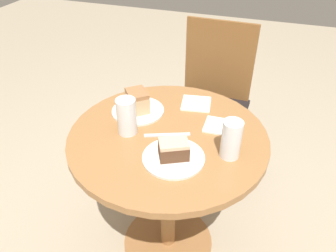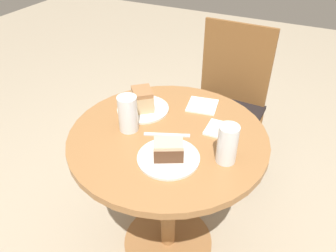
% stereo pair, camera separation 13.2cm
% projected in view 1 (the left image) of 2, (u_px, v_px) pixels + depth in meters
% --- Properties ---
extents(ground_plane, '(8.00, 8.00, 0.00)m').
position_uv_depth(ground_plane, '(168.00, 242.00, 1.77)').
color(ground_plane, tan).
extents(table, '(0.82, 0.82, 0.74)m').
position_uv_depth(table, '(168.00, 169.00, 1.45)').
color(table, '#9E6B3D').
rests_on(table, ground_plane).
extents(chair, '(0.47, 0.44, 0.94)m').
position_uv_depth(chair, '(211.00, 98.00, 2.06)').
color(chair, brown).
rests_on(chair, ground_plane).
extents(plate_near, '(0.23, 0.23, 0.01)m').
position_uv_depth(plate_near, '(174.00, 158.00, 1.21)').
color(plate_near, silver).
rests_on(plate_near, table).
extents(plate_far, '(0.23, 0.23, 0.01)m').
position_uv_depth(plate_far, '(138.00, 111.00, 1.47)').
color(plate_far, silver).
rests_on(plate_far, table).
extents(cake_slice_near, '(0.13, 0.11, 0.07)m').
position_uv_depth(cake_slice_near, '(174.00, 149.00, 1.19)').
color(cake_slice_near, brown).
rests_on(cake_slice_near, plate_near).
extents(cake_slice_far, '(0.13, 0.14, 0.09)m').
position_uv_depth(cake_slice_far, '(137.00, 101.00, 1.44)').
color(cake_slice_far, tan).
rests_on(cake_slice_far, plate_far).
extents(glass_lemonade, '(0.08, 0.08, 0.15)m').
position_uv_depth(glass_lemonade, '(127.00, 118.00, 1.31)').
color(glass_lemonade, beige).
rests_on(glass_lemonade, table).
extents(glass_water, '(0.07, 0.07, 0.15)m').
position_uv_depth(glass_water, '(231.00, 141.00, 1.19)').
color(glass_water, silver).
rests_on(glass_water, table).
extents(napkin_stack, '(0.15, 0.15, 0.01)m').
position_uv_depth(napkin_stack, '(196.00, 104.00, 1.52)').
color(napkin_stack, white).
rests_on(napkin_stack, table).
extents(fork, '(0.18, 0.09, 0.00)m').
position_uv_depth(fork, '(167.00, 135.00, 1.33)').
color(fork, silver).
rests_on(fork, table).
extents(napkin_side, '(0.12, 0.12, 0.01)m').
position_uv_depth(napkin_side, '(219.00, 126.00, 1.38)').
color(napkin_side, white).
rests_on(napkin_side, table).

